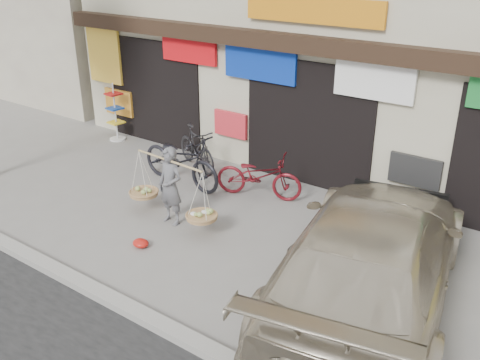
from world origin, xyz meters
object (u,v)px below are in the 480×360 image
Objects in this scene: bike_0 at (181,160)px; display_rack at (116,117)px; street_vendor at (171,189)px; suv at (371,256)px; bike_2 at (259,176)px; bike_1 at (197,148)px.

display_rack is at bearing 75.07° from bike_0.
bike_0 is at bearing 129.12° from street_vendor.
bike_0 is 0.37× the size of suv.
street_vendor is at bearing 142.06° from bike_2.
bike_0 is 1.42× the size of display_rack.
bike_2 is (2.05, -0.44, -0.03)m from bike_1.
bike_2 is 5.14m from display_rack.
suv reaches higher than display_rack.
bike_2 is 1.17× the size of display_rack.
street_vendor is at bearing -140.10° from bike_0.
bike_0 is 1.21× the size of bike_2.
bike_1 is 0.92× the size of bike_2.
bike_0 reaches higher than bike_2.
bike_2 is 0.30× the size of suv.
bike_2 is at bearing -70.65° from bike_0.
bike_1 is (-0.31, 0.90, -0.07)m from bike_0.
street_vendor is 5.11m from display_rack.
display_rack reaches higher than bike_0.
bike_1 is at bearing 60.40° from bike_2.
bike_0 is 1.31× the size of bike_1.
display_rack is (-3.35, 1.18, 0.05)m from bike_0.
suv is (3.32, -2.09, 0.34)m from bike_2.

